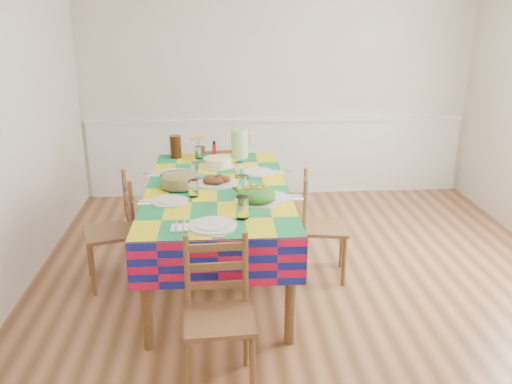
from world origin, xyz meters
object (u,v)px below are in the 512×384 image
(meat_platter, at_px, (216,181))
(tea_pitcher, at_px, (176,147))
(dining_table, at_px, (218,197))
(green_pitcher, at_px, (240,144))
(chair_left, at_px, (114,231))
(chair_far, at_px, (219,183))
(chair_right, at_px, (320,227))
(chair_near, at_px, (219,315))

(meat_platter, height_order, tea_pitcher, tea_pitcher)
(dining_table, bearing_deg, meat_platter, 100.00)
(dining_table, xyz_separation_m, meat_platter, (-0.01, 0.05, 0.12))
(green_pitcher, height_order, chair_left, green_pitcher)
(dining_table, height_order, chair_far, chair_far)
(chair_right, bearing_deg, dining_table, 99.74)
(chair_right, bearing_deg, chair_near, 156.91)
(meat_platter, height_order, chair_near, chair_near)
(chair_far, bearing_deg, meat_platter, 79.96)
(chair_near, bearing_deg, dining_table, 86.87)
(chair_near, distance_m, chair_far, 2.62)
(tea_pitcher, bearing_deg, chair_right, -36.32)
(green_pitcher, relative_size, chair_near, 0.29)
(green_pitcher, height_order, chair_near, green_pitcher)
(dining_table, height_order, chair_right, chair_right)
(dining_table, relative_size, chair_right, 2.34)
(green_pitcher, bearing_deg, tea_pitcher, 177.01)
(chair_left, relative_size, chair_right, 1.01)
(tea_pitcher, bearing_deg, meat_platter, -66.19)
(tea_pitcher, distance_m, chair_near, 2.29)
(tea_pitcher, height_order, chair_far, tea_pitcher)
(chair_near, bearing_deg, green_pitcher, 81.29)
(green_pitcher, height_order, chair_far, green_pitcher)
(chair_right, bearing_deg, chair_far, 41.59)
(chair_near, xyz_separation_m, chair_right, (0.83, 1.31, -0.01))
(chair_far, bearing_deg, chair_near, 80.45)
(tea_pitcher, distance_m, chair_far, 0.75)
(chair_near, relative_size, chair_left, 1.01)
(meat_platter, distance_m, chair_near, 1.41)
(meat_platter, bearing_deg, dining_table, -80.00)
(tea_pitcher, bearing_deg, chair_far, 46.46)
(chair_near, xyz_separation_m, chair_far, (0.01, 2.62, -0.03))
(dining_table, distance_m, chair_right, 0.88)
(dining_table, distance_m, green_pitcher, 0.92)
(dining_table, relative_size, meat_platter, 5.54)
(green_pitcher, distance_m, chair_right, 1.17)
(chair_far, bearing_deg, chair_left, 47.79)
(tea_pitcher, relative_size, chair_near, 0.23)
(green_pitcher, xyz_separation_m, chair_near, (-0.22, -2.18, -0.49))
(dining_table, distance_m, chair_left, 0.88)
(dining_table, distance_m, tea_pitcher, 1.00)
(chair_left, bearing_deg, green_pitcher, 111.95)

